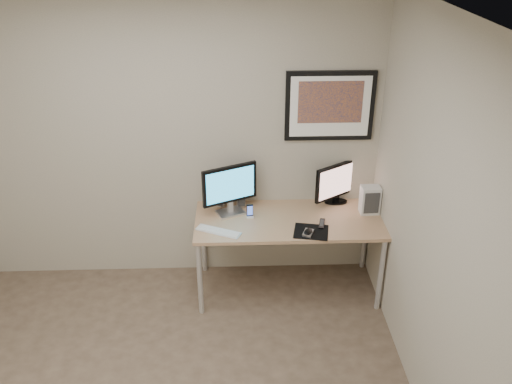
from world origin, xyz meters
TOP-DOWN VIEW (x-y plane):
  - room at (0.00, 0.45)m, footprint 3.60×3.60m
  - desk at (1.00, 1.35)m, footprint 1.60×0.70m
  - framed_art at (1.35, 1.68)m, footprint 0.75×0.04m
  - monitor_large at (0.50, 1.47)m, footprint 0.46×0.24m
  - monitor_tv at (1.45, 1.63)m, footprint 0.42×0.29m
  - speaker_left at (0.41, 1.61)m, footprint 0.10×0.10m
  - speaker_right at (0.59, 1.60)m, footprint 0.09×0.09m
  - phone_dock at (0.67, 1.39)m, footprint 0.07×0.07m
  - keyboard at (0.40, 1.16)m, footprint 0.39×0.25m
  - mousepad at (1.16, 1.13)m, footprint 0.32×0.30m
  - mouse at (1.13, 1.09)m, footprint 0.10×0.13m
  - remote at (1.27, 1.24)m, footprint 0.08×0.16m
  - fan_unit at (1.71, 1.44)m, footprint 0.17×0.13m

SIDE VIEW (x-z plane):
  - desk at x=1.00m, z-range 0.30..1.03m
  - mousepad at x=1.16m, z-range 0.73..0.73m
  - keyboard at x=0.40m, z-range 0.73..0.74m
  - remote at x=1.27m, z-range 0.73..0.75m
  - mouse at x=1.13m, z-range 0.73..0.77m
  - phone_dock at x=0.67m, z-range 0.73..0.85m
  - speaker_left at x=0.41m, z-range 0.73..0.92m
  - speaker_right at x=0.59m, z-range 0.73..0.93m
  - fan_unit at x=1.71m, z-range 0.73..0.98m
  - monitor_tv at x=1.45m, z-range 0.74..1.13m
  - monitor_large at x=0.50m, z-range 0.75..1.20m
  - framed_art at x=1.35m, z-range 1.32..1.92m
  - room at x=0.00m, z-range -0.16..3.44m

